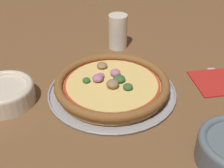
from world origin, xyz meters
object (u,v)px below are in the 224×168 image
at_px(pizza, 112,85).
at_px(bowl_near, 4,93).
at_px(drinking_cup, 118,32).
at_px(fork, 221,84).
at_px(napkin, 218,81).
at_px(pizza_tray, 112,91).

height_order(pizza, bowl_near, same).
relative_size(drinking_cup, fork, 0.58).
height_order(pizza, napkin, pizza).
distance_m(drinking_cup, fork, 0.36).
bearing_deg(bowl_near, drinking_cup, -137.82).
bearing_deg(napkin, fork, 119.00).
distance_m(bowl_near, drinking_cup, 0.41).
distance_m(napkin, fork, 0.01).
xyz_separation_m(bowl_near, napkin, (-0.56, -0.05, -0.02)).
xyz_separation_m(bowl_near, drinking_cup, (-0.31, -0.28, 0.03)).
height_order(pizza_tray, pizza, pizza).
bearing_deg(fork, napkin, 28.63).
bearing_deg(drinking_cup, pizza, 81.69).
relative_size(bowl_near, fork, 0.78).
distance_m(drinking_cup, napkin, 0.35).
bearing_deg(pizza, fork, -176.50).
bearing_deg(pizza_tray, bowl_near, 4.06).
relative_size(bowl_near, drinking_cup, 1.34).
bearing_deg(bowl_near, napkin, -175.32).
height_order(pizza, drinking_cup, drinking_cup).
distance_m(pizza, napkin, 0.30).
xyz_separation_m(pizza_tray, pizza, (0.00, -0.00, 0.02)).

